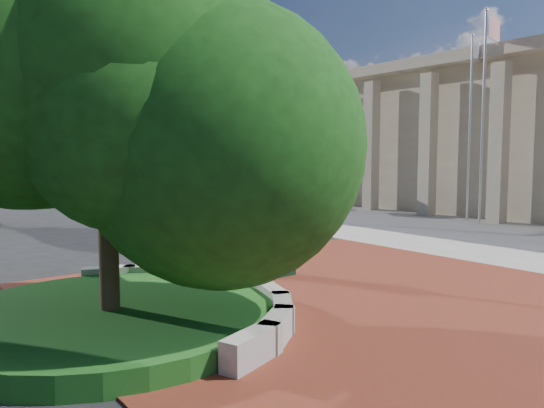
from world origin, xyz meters
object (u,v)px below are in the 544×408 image
Objects in this scene: parked_car at (29,183)px; street_lamp_near at (87,122)px; flagpole_b at (470,127)px; flagpole_a at (483,116)px; post_clock at (275,178)px.

street_lamp_near is at bearing -82.19° from parked_car.
street_lamp_near reaches higher than flagpole_b.
flagpole_b is (11.87, -35.82, 3.81)m from parked_car.
street_lamp_near is (-11.56, 20.28, 0.32)m from flagpole_a.
flagpole_b is (0.55, 1.00, -0.47)m from flagpole_a.
post_clock is 0.52× the size of street_lamp_near.
post_clock is at bearing -85.69° from parked_car.
parked_car is 0.54× the size of flagpole_b.
post_clock is 0.99× the size of parked_car.
flagpole_a reaches higher than parked_car.
post_clock is 0.48× the size of flagpole_a.
post_clock is 15.40m from flagpole_b.
post_clock is at bearing -166.36° from flagpole_b.
flagpole_a is (11.33, -36.82, 4.28)m from parked_car.
street_lamp_near is (-0.23, -16.54, 4.59)m from parked_car.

